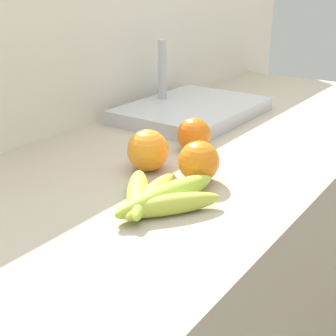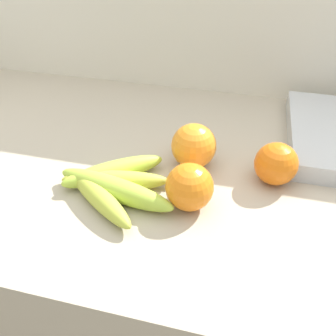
% 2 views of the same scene
% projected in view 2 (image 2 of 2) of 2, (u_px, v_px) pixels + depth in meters
% --- Properties ---
extents(counter, '(1.95, 0.63, 0.88)m').
position_uv_depth(counter, '(226.00, 302.00, 0.91)').
color(counter, '#ADA08C').
rests_on(counter, ground).
extents(wall_back, '(2.35, 0.06, 1.30)m').
position_uv_depth(wall_back, '(246.00, 161.00, 1.04)').
color(wall_back, silver).
rests_on(wall_back, ground).
extents(banana_bunch, '(0.22, 0.20, 0.04)m').
position_uv_depth(banana_bunch, '(111.00, 184.00, 0.58)').
color(banana_bunch, '#B5C13F').
rests_on(banana_bunch, counter).
extents(orange_right, '(0.07, 0.07, 0.07)m').
position_uv_depth(orange_right, '(276.00, 164.00, 0.59)').
color(orange_right, orange).
rests_on(orange_right, counter).
extents(orange_front, '(0.08, 0.08, 0.08)m').
position_uv_depth(orange_front, '(189.00, 187.00, 0.55)').
color(orange_front, orange).
rests_on(orange_front, counter).
extents(orange_center, '(0.08, 0.08, 0.08)m').
position_uv_depth(orange_center, '(194.00, 146.00, 0.63)').
color(orange_center, orange).
rests_on(orange_center, counter).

